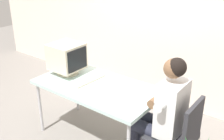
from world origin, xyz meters
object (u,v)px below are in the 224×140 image
Objects in this scene: keyboard at (88,79)px; office_chair at (178,134)px; desk at (97,89)px; crt_monitor at (67,57)px; person_seated at (162,111)px.

keyboard is 0.52× the size of office_chair.
desk is 3.20× the size of keyboard.
desk is 1.66× the size of office_chair.
office_chair is (1.54, 0.00, -0.48)m from crt_monitor.
crt_monitor is at bearing -179.88° from person_seated.
person_seated reaches higher than office_chair.
office_chair reaches higher than keyboard.
keyboard is (-0.17, 0.02, 0.06)m from desk.
desk is 0.18m from keyboard.
desk is 0.58m from crt_monitor.
crt_monitor is 1.38m from person_seated.
office_chair is at bearing -0.00° from person_seated.
desk is 1.05m from office_chair.
person_seated is (1.00, 0.01, -0.07)m from keyboard.
desk is 1.14× the size of person_seated.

